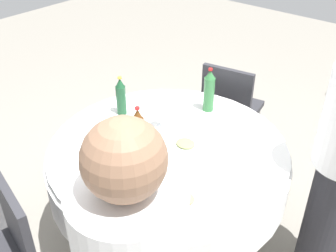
# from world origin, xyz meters

# --- Properties ---
(ground_plane) EXTENTS (10.00, 10.00, 0.00)m
(ground_plane) POSITION_xyz_m (0.00, 0.00, 0.00)
(ground_plane) COLOR gray
(dining_table) EXTENTS (1.44, 1.44, 0.74)m
(dining_table) POSITION_xyz_m (0.00, 0.00, 0.59)
(dining_table) COLOR white
(dining_table) RESTS_ON ground_plane
(bottle_brown_near) EXTENTS (0.07, 0.07, 0.28)m
(bottle_brown_near) POSITION_xyz_m (-0.11, -0.13, 0.87)
(bottle_brown_near) COLOR #593314
(bottle_brown_near) RESTS_ON dining_table
(bottle_dark_green_south) EXTENTS (0.06, 0.06, 0.27)m
(bottle_dark_green_south) POSITION_xyz_m (-0.47, 0.08, 0.86)
(bottle_dark_green_south) COLOR #194728
(bottle_dark_green_south) RESTS_ON dining_table
(bottle_green_west) EXTENTS (0.07, 0.07, 0.30)m
(bottle_green_west) POSITION_xyz_m (-0.06, 0.48, 0.88)
(bottle_green_west) COLOR #2D6B38
(bottle_green_west) RESTS_ON dining_table
(wine_glass_inner) EXTENTS (0.06, 0.06, 0.15)m
(wine_glass_inner) POSITION_xyz_m (-0.11, -0.28, 0.85)
(wine_glass_inner) COLOR white
(wine_glass_inner) RESTS_ON dining_table
(wine_glass_north) EXTENTS (0.06, 0.06, 0.15)m
(wine_glass_north) POSITION_xyz_m (-0.17, 0.13, 0.85)
(wine_glass_north) COLOR white
(wine_glass_north) RESTS_ON dining_table
(plate_left) EXTENTS (0.25, 0.25, 0.04)m
(plate_left) POSITION_xyz_m (0.09, 0.05, 0.75)
(plate_left) COLOR white
(plate_left) RESTS_ON dining_table
(plate_east) EXTENTS (0.23, 0.23, 0.04)m
(plate_east) POSITION_xyz_m (0.37, -0.31, 0.75)
(plate_east) COLOR white
(plate_east) RESTS_ON dining_table
(spoon_south) EXTENTS (0.03, 0.18, 0.00)m
(spoon_south) POSITION_xyz_m (-0.03, -0.42, 0.74)
(spoon_south) COLOR silver
(spoon_south) RESTS_ON dining_table
(chair_far) EXTENTS (0.46, 0.46, 0.87)m
(chair_far) POSITION_xyz_m (-0.17, 0.97, 0.52)
(chair_far) COLOR #2D2D33
(chair_far) RESTS_ON ground_plane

